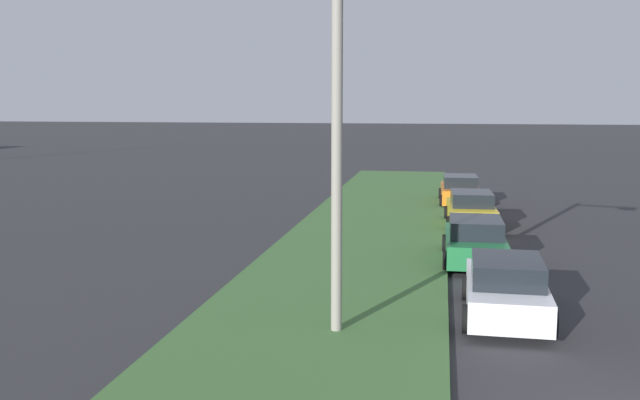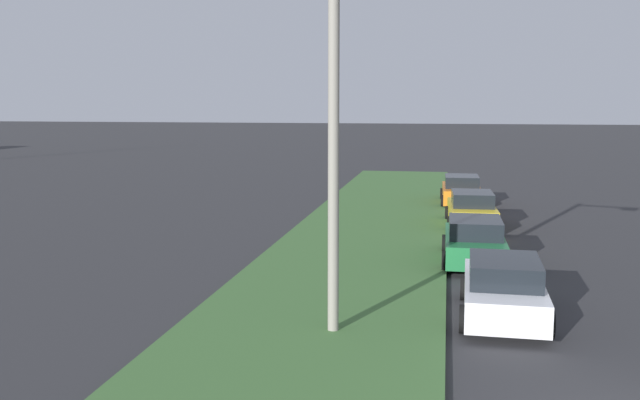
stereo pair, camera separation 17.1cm
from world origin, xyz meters
The scene contains 6 objects.
grass_median centered at (10.00, 6.26, 0.06)m, with size 60.00×6.00×0.12m, color #3D6633.
parked_car_white centered at (6.15, 1.93, 0.72)m, with size 4.34×2.10×1.47m.
parked_car_green centered at (11.85, 2.40, 0.72)m, with size 4.31×2.04×1.47m.
parked_car_yellow centered at (18.54, 2.28, 0.72)m, with size 4.36×2.14×1.47m.
parked_car_orange centered at (24.83, 2.58, 0.72)m, with size 4.33×2.09×1.47m.
streetlight centered at (4.14, 5.36, 4.39)m, with size 0.96×2.83×7.50m.
Camera 2 is at (-10.68, 3.32, 5.13)m, focal length 39.88 mm.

